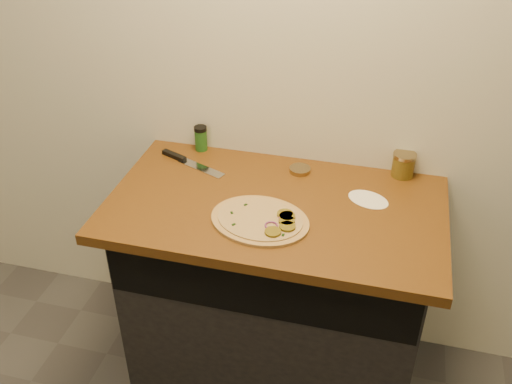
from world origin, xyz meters
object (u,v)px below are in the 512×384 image
(chefs_knife, at_px, (187,161))
(salsa_jar, at_px, (403,164))
(pizza, at_px, (262,220))
(spice_shaker, at_px, (201,138))

(chefs_knife, relative_size, salsa_jar, 3.12)
(chefs_knife, bearing_deg, salsa_jar, 7.85)
(pizza, distance_m, salsa_jar, 0.62)
(pizza, relative_size, salsa_jar, 4.10)
(pizza, relative_size, spice_shaker, 3.75)
(salsa_jar, bearing_deg, spice_shaker, -180.00)
(pizza, bearing_deg, chefs_knife, 141.15)
(chefs_knife, distance_m, salsa_jar, 0.84)
(pizza, relative_size, chefs_knife, 1.31)
(pizza, xyz_separation_m, salsa_jar, (0.45, 0.42, 0.04))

